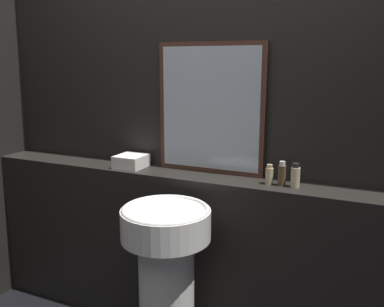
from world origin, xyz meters
The scene contains 8 objects.
wall_back centered at (0.00, 1.27, 1.25)m, with size 8.00×0.06×2.50m.
vanity_counter centered at (0.00, 1.12, 0.48)m, with size 2.81×0.24×0.96m.
pedestal_sink centered at (0.01, 0.70, 0.54)m, with size 0.43×0.43×0.91m.
mirror centered at (0.02, 1.22, 1.33)m, with size 0.63×0.03×0.73m.
towel_stack centered at (-0.45, 1.12, 1.00)m, with size 0.17×0.18×0.07m.
shampoo_bottle centered at (0.40, 1.12, 1.01)m, with size 0.04×0.04×0.10m.
conditioner_bottle centered at (0.46, 1.12, 1.02)m, with size 0.04×0.04×0.13m.
lotion_bottle centered at (0.53, 1.12, 1.02)m, with size 0.05×0.05×0.12m.
Camera 1 is at (0.94, -0.99, 1.59)m, focal length 40.00 mm.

